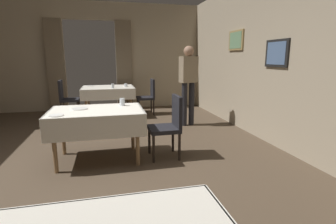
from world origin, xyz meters
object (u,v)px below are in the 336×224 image
(glass_far_a, at_px, (126,85))
(plate_far_c, at_px, (90,86))
(chair_mid_right, at_px, (169,123))
(chair_far_right, at_px, (148,95))
(dining_table_mid, at_px, (97,117))
(plate_mid_b, at_px, (80,109))
(glass_mid_a, at_px, (122,102))
(dining_table_far, at_px, (108,90))
(person_diner_standing_aside, at_px, (188,79))
(glass_far_b, at_px, (113,86))
(plate_mid_c, at_px, (56,115))
(chair_far_left, at_px, (66,97))

(glass_far_a, height_order, plate_far_c, glass_far_a)
(chair_mid_right, height_order, glass_far_a, chair_mid_right)
(chair_far_right, xyz_separation_m, glass_far_a, (-0.58, 0.00, 0.28))
(dining_table_mid, distance_m, plate_mid_b, 0.28)
(glass_mid_a, xyz_separation_m, plate_mid_b, (-0.61, -0.13, -0.05))
(dining_table_far, relative_size, plate_mid_b, 5.53)
(dining_table_mid, distance_m, person_diner_standing_aside, 2.50)
(glass_far_a, relative_size, glass_far_b, 0.71)
(plate_mid_b, distance_m, plate_mid_c, 0.47)
(chair_far_left, bearing_deg, glass_far_a, -5.10)
(dining_table_mid, xyz_separation_m, glass_far_b, (0.29, 2.64, 0.16))
(chair_far_left, xyz_separation_m, person_diner_standing_aside, (2.72, -1.47, 0.51))
(dining_table_far, xyz_separation_m, glass_mid_a, (0.20, -2.74, 0.15))
(chair_far_right, distance_m, plate_far_c, 1.54)
(dining_table_far, distance_m, plate_mid_b, 2.90)
(glass_mid_a, height_order, plate_far_c, glass_mid_a)
(dining_table_far, relative_size, glass_far_a, 15.86)
(glass_mid_a, relative_size, glass_far_b, 1.02)
(chair_far_right, xyz_separation_m, plate_mid_c, (-1.69, -3.24, 0.24))
(chair_mid_right, relative_size, glass_far_b, 8.16)
(dining_table_mid, bearing_deg, plate_far_c, 94.63)
(chair_far_right, bearing_deg, dining_table_far, 178.33)
(glass_far_a, relative_size, plate_far_c, 0.44)
(glass_mid_a, height_order, glass_far_b, glass_mid_a)
(dining_table_far, relative_size, chair_far_right, 1.38)
(glass_mid_a, height_order, person_diner_standing_aside, person_diner_standing_aside)
(dining_table_far, xyz_separation_m, plate_mid_b, (-0.42, -2.87, 0.10))
(plate_mid_b, bearing_deg, glass_far_a, 73.01)
(dining_table_far, bearing_deg, chair_mid_right, -74.50)
(dining_table_far, relative_size, plate_far_c, 6.97)
(glass_far_b, bearing_deg, chair_far_right, 17.76)
(glass_far_a, distance_m, plate_far_c, 0.97)
(chair_far_left, bearing_deg, chair_mid_right, -59.44)
(plate_mid_c, distance_m, glass_far_b, 3.04)
(dining_table_far, bearing_deg, glass_far_a, -3.25)
(glass_far_a, bearing_deg, plate_far_c, 158.12)
(glass_mid_a, relative_size, plate_far_c, 0.63)
(plate_mid_b, relative_size, person_diner_standing_aside, 0.14)
(dining_table_mid, relative_size, plate_far_c, 7.05)
(chair_mid_right, bearing_deg, plate_mid_c, -173.00)
(dining_table_far, bearing_deg, chair_far_left, 174.10)
(chair_far_right, bearing_deg, glass_mid_a, -107.07)
(dining_table_far, height_order, glass_mid_a, glass_mid_a)
(plate_mid_b, height_order, person_diner_standing_aside, person_diner_standing_aside)
(glass_far_a, xyz_separation_m, glass_far_b, (-0.34, -0.30, 0.02))
(glass_far_b, bearing_deg, plate_mid_c, -104.80)
(glass_far_b, xyz_separation_m, plate_far_c, (-0.56, 0.66, -0.05))
(dining_table_mid, height_order, glass_mid_a, glass_mid_a)
(glass_far_b, bearing_deg, plate_mid_b, -101.79)
(dining_table_mid, xyz_separation_m, chair_far_left, (-0.85, 3.07, -0.13))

